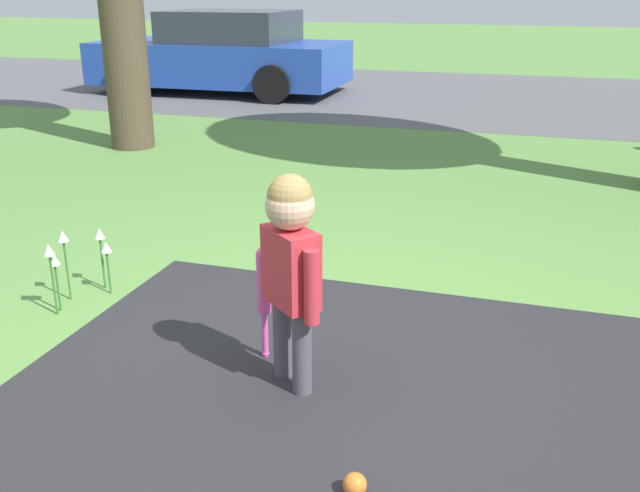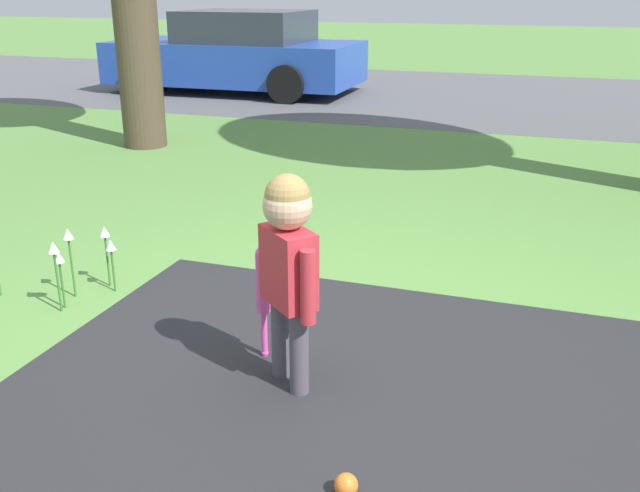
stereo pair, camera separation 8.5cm
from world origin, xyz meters
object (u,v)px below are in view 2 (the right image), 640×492
object	(u,v)px
child	(288,253)
baseball_bat	(263,287)
parked_car	(238,54)
sports_ball	(346,485)

from	to	relation	value
child	baseball_bat	world-z (taller)	child
baseball_bat	parked_car	world-z (taller)	parked_car
child	sports_ball	xyz separation A→B (m)	(0.45, -0.62, -0.58)
baseball_bat	sports_ball	bearing A→B (deg)	-51.20
sports_ball	parked_car	size ratio (longest dim) A/B	0.02
child	baseball_bat	size ratio (longest dim) A/B	1.72
child	sports_ball	size ratio (longest dim) A/B	11.29
child	baseball_bat	xyz separation A→B (m)	(-0.20, 0.19, -0.26)
child	parked_car	xyz separation A→B (m)	(-4.10, 8.19, -0.02)
child	parked_car	bearing A→B (deg)	156.41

